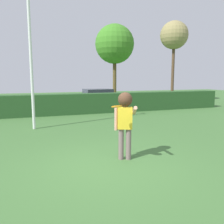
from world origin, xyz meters
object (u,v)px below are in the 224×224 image
Objects in this scene: lamppost at (30,40)px; willow_tree at (174,36)px; parked_car_white at (98,96)px; frisbee at (117,107)px; person at (125,116)px; birch_tree at (115,44)px.

willow_tree is (12.15, 7.72, 2.06)m from lamppost.
parked_car_white is 0.61× the size of willow_tree.
parked_car_white is (3.55, 13.41, -0.81)m from frisbee.
person is 0.42× the size of parked_car_white.
birch_tree reaches higher than willow_tree.
lamppost is 14.60m from birch_tree.
frisbee is at bearing -104.81° from parked_car_white.
willow_tree is at bearing -47.00° from birch_tree.
parked_car_white is (5.30, 8.14, -3.02)m from lamppost.
lamppost is 1.58× the size of parked_car_white.
birch_tree is at bearing 52.72° from parked_car_white.
frisbee is 0.03× the size of birch_tree.
birch_tree is at bearing 69.47° from frisbee.
parked_car_white is at bearing 76.37° from person.
frisbee is at bearing -110.53° from birch_tree.
birch_tree reaches higher than frisbee.
willow_tree reaches higher than parked_car_white.
lamppost is 10.17m from parked_car_white.
birch_tree is (2.90, 3.81, 4.71)m from parked_car_white.
frisbee is 5.97m from lamppost.
lamppost is 0.92× the size of birch_tree.
frisbee is 17.17m from willow_tree.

